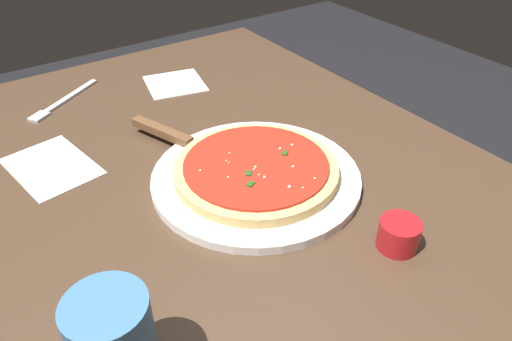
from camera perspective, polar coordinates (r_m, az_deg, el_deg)
The scene contains 8 objects.
restaurant_table at distance 0.84m, azimuth -2.54°, elevation -8.15°, with size 1.13×0.78×0.74m.
serving_plate at distance 0.74m, azimuth -0.00°, elevation -0.83°, with size 0.32×0.32×0.01m, color white.
pizza at distance 0.73m, azimuth 0.00°, elevation 0.21°, with size 0.25×0.25×0.02m.
pizza_server at distance 0.82m, azimuth -9.01°, elevation 3.64°, with size 0.22×0.12×0.01m.
cup_small_sauce at distance 0.65m, azimuth 16.45°, elevation -7.25°, with size 0.05×0.05×0.04m, color #B2191E.
napkin_folded_right at distance 0.84m, azimuth -22.94°, elevation 0.43°, with size 0.16×0.11×0.00m, color white.
napkin_loose_left at distance 1.05m, azimuth -9.51°, elevation 10.06°, with size 0.12×0.11×0.00m, color white.
fork at distance 1.04m, azimuth -21.92°, elevation 7.50°, with size 0.12×0.16×0.00m.
Camera 1 is at (-0.52, 0.31, 1.19)m, focal length 33.96 mm.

